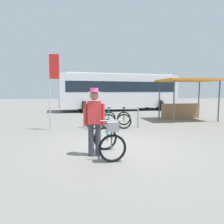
{
  "coord_description": "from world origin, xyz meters",
  "views": [
    {
      "loc": [
        -0.62,
        -5.89,
        1.64
      ],
      "look_at": [
        -0.17,
        0.44,
        1.0
      ],
      "focal_mm": 32.99,
      "sensor_mm": 36.0,
      "label": 1
    }
  ],
  "objects_px": {
    "racked_bike_yellow": "(93,119)",
    "racked_bike_teal": "(109,119)",
    "racked_bike_black": "(124,119)",
    "featured_bicycle": "(109,139)",
    "person_with_featured_bike": "(94,119)",
    "banner_flag": "(52,77)",
    "market_stall": "(185,96)",
    "bus_distant": "(119,90)"
  },
  "relations": [
    {
      "from": "racked_bike_yellow",
      "to": "racked_bike_teal",
      "type": "xyz_separation_m",
      "value": [
        0.7,
        -0.01,
        0.0
      ]
    },
    {
      "from": "racked_bike_black",
      "to": "featured_bicycle",
      "type": "bearing_deg",
      "value": -102.15
    },
    {
      "from": "racked_bike_yellow",
      "to": "featured_bicycle",
      "type": "height_order",
      "value": "same"
    },
    {
      "from": "person_with_featured_bike",
      "to": "banner_flag",
      "type": "xyz_separation_m",
      "value": [
        -1.77,
        3.58,
        1.28
      ]
    },
    {
      "from": "racked_bike_black",
      "to": "person_with_featured_bike",
      "type": "distance_m",
      "value": 4.43
    },
    {
      "from": "market_stall",
      "to": "banner_flag",
      "type": "relative_size",
      "value": 1.05
    },
    {
      "from": "featured_bicycle",
      "to": "market_stall",
      "type": "height_order",
      "value": "market_stall"
    },
    {
      "from": "banner_flag",
      "to": "market_stall",
      "type": "bearing_deg",
      "value": 22.92
    },
    {
      "from": "featured_bicycle",
      "to": "banner_flag",
      "type": "height_order",
      "value": "banner_flag"
    },
    {
      "from": "racked_bike_teal",
      "to": "person_with_featured_bike",
      "type": "relative_size",
      "value": 0.67
    },
    {
      "from": "racked_bike_black",
      "to": "featured_bicycle",
      "type": "xyz_separation_m",
      "value": [
        -0.92,
        -4.29,
        0.08
      ]
    },
    {
      "from": "featured_bicycle",
      "to": "bus_distant",
      "type": "xyz_separation_m",
      "value": [
        1.57,
        12.6,
        1.3
      ]
    },
    {
      "from": "bus_distant",
      "to": "market_stall",
      "type": "xyz_separation_m",
      "value": [
        3.19,
        -6.01,
        -0.35
      ]
    },
    {
      "from": "featured_bicycle",
      "to": "racked_bike_yellow",
      "type": "bearing_deg",
      "value": 96.3
    },
    {
      "from": "racked_bike_black",
      "to": "banner_flag",
      "type": "bearing_deg",
      "value": -168.64
    },
    {
      "from": "racked_bike_yellow",
      "to": "bus_distant",
      "type": "bearing_deg",
      "value": 76.13
    },
    {
      "from": "person_with_featured_bike",
      "to": "racked_bike_teal",
      "type": "bearing_deg",
      "value": 82.04
    },
    {
      "from": "person_with_featured_bike",
      "to": "featured_bicycle",
      "type": "bearing_deg",
      "value": -14.5
    },
    {
      "from": "banner_flag",
      "to": "featured_bicycle",
      "type": "bearing_deg",
      "value": -59.82
    },
    {
      "from": "racked_bike_yellow",
      "to": "racked_bike_black",
      "type": "distance_m",
      "value": 1.4
    },
    {
      "from": "racked_bike_yellow",
      "to": "banner_flag",
      "type": "xyz_separation_m",
      "value": [
        -1.66,
        -0.64,
        1.86
      ]
    },
    {
      "from": "racked_bike_black",
      "to": "bus_distant",
      "type": "bearing_deg",
      "value": 85.55
    },
    {
      "from": "racked_bike_teal",
      "to": "featured_bicycle",
      "type": "bearing_deg",
      "value": -92.98
    },
    {
      "from": "bus_distant",
      "to": "market_stall",
      "type": "bearing_deg",
      "value": -62.06
    },
    {
      "from": "person_with_featured_bike",
      "to": "banner_flag",
      "type": "height_order",
      "value": "banner_flag"
    },
    {
      "from": "bus_distant",
      "to": "racked_bike_teal",
      "type": "bearing_deg",
      "value": -99.22
    },
    {
      "from": "racked_bike_teal",
      "to": "market_stall",
      "type": "distance_m",
      "value": 5.18
    },
    {
      "from": "featured_bicycle",
      "to": "bus_distant",
      "type": "height_order",
      "value": "bus_distant"
    },
    {
      "from": "featured_bicycle",
      "to": "person_with_featured_bike",
      "type": "xyz_separation_m",
      "value": [
        -0.36,
        0.09,
        0.5
      ]
    },
    {
      "from": "market_stall",
      "to": "person_with_featured_bike",
      "type": "bearing_deg",
      "value": -128.27
    },
    {
      "from": "racked_bike_teal",
      "to": "person_with_featured_bike",
      "type": "height_order",
      "value": "person_with_featured_bike"
    },
    {
      "from": "market_stall",
      "to": "bus_distant",
      "type": "bearing_deg",
      "value": 117.94
    },
    {
      "from": "racked_bike_teal",
      "to": "racked_bike_black",
      "type": "bearing_deg",
      "value": -0.89
    },
    {
      "from": "person_with_featured_bike",
      "to": "market_stall",
      "type": "distance_m",
      "value": 8.28
    },
    {
      "from": "racked_bike_teal",
      "to": "bus_distant",
      "type": "bearing_deg",
      "value": 80.78
    },
    {
      "from": "racked_bike_yellow",
      "to": "racked_bike_teal",
      "type": "bearing_deg",
      "value": -0.89
    },
    {
      "from": "racked_bike_teal",
      "to": "bus_distant",
      "type": "height_order",
      "value": "bus_distant"
    },
    {
      "from": "racked_bike_teal",
      "to": "racked_bike_black",
      "type": "relative_size",
      "value": 0.98
    },
    {
      "from": "racked_bike_black",
      "to": "banner_flag",
      "type": "height_order",
      "value": "banner_flag"
    },
    {
      "from": "racked_bike_teal",
      "to": "bus_distant",
      "type": "distance_m",
      "value": 8.52
    },
    {
      "from": "person_with_featured_bike",
      "to": "banner_flag",
      "type": "relative_size",
      "value": 0.54
    },
    {
      "from": "racked_bike_yellow",
      "to": "person_with_featured_bike",
      "type": "xyz_separation_m",
      "value": [
        0.11,
        -4.22,
        0.58
      ]
    }
  ]
}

